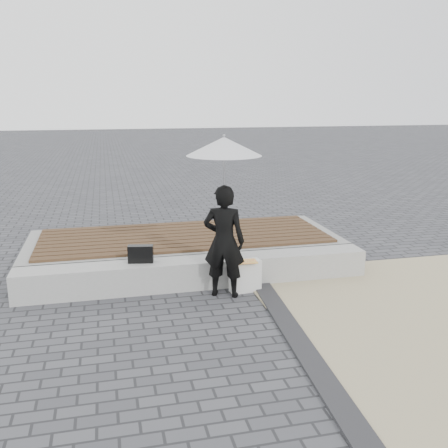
{
  "coord_description": "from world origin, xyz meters",
  "views": [
    {
      "loc": [
        -1.21,
        -5.15,
        2.62
      ],
      "look_at": [
        0.28,
        1.16,
        1.0
      ],
      "focal_mm": 40.69,
      "sensor_mm": 36.0,
      "label": 1
    }
  ],
  "objects": [
    {
      "name": "parasol",
      "position": [
        0.28,
        1.16,
        2.02
      ],
      "size": [
        0.97,
        0.97,
        1.24
      ],
      "rotation": [
        0.0,
        0.0,
        -0.32
      ],
      "color": "#A3A3A8",
      "rests_on": "ground"
    },
    {
      "name": "timber_platform",
      "position": [
        0.0,
        2.8,
        0.2
      ],
      "size": [
        5.0,
        2.0,
        0.4
      ],
      "primitive_type": "cube",
      "color": "gray",
      "rests_on": "ground"
    },
    {
      "name": "woman",
      "position": [
        0.28,
        1.16,
        0.76
      ],
      "size": [
        0.65,
        0.55,
        1.52
      ],
      "primitive_type": "imported",
      "rotation": [
        0.0,
        0.0,
        2.74
      ],
      "color": "black",
      "rests_on": "ground"
    },
    {
      "name": "ground",
      "position": [
        0.0,
        0.0,
        0.0
      ],
      "size": [
        80.0,
        80.0,
        0.0
      ],
      "primitive_type": "plane",
      "color": "#46464A",
      "rests_on": "ground"
    },
    {
      "name": "magazine",
      "position": [
        0.6,
        1.18,
        0.45
      ],
      "size": [
        0.29,
        0.22,
        0.01
      ],
      "primitive_type": "cube",
      "rotation": [
        0.0,
        0.0,
        -0.05
      ],
      "color": "#ED4432",
      "rests_on": "canvas_tote"
    },
    {
      "name": "edging_band",
      "position": [
        0.75,
        -0.5,
        0.02
      ],
      "size": [
        0.61,
        5.2,
        0.04
      ],
      "primitive_type": "cube",
      "rotation": [
        0.0,
        0.0,
        -0.07
      ],
      "color": "#2A2A2C",
      "rests_on": "ground"
    },
    {
      "name": "canvas_tote",
      "position": [
        0.6,
        1.23,
        0.22
      ],
      "size": [
        0.44,
        0.23,
        0.45
      ],
      "primitive_type": "cube",
      "rotation": [
        0.0,
        0.0,
        0.12
      ],
      "color": "silver",
      "rests_on": "ground"
    },
    {
      "name": "handbag",
      "position": [
        -0.79,
        1.62,
        0.52
      ],
      "size": [
        0.36,
        0.18,
        0.24
      ],
      "primitive_type": "cube",
      "rotation": [
        0.0,
        0.0,
        -0.17
      ],
      "color": "black",
      "rests_on": "seating_ledge"
    },
    {
      "name": "timber_decking",
      "position": [
        0.0,
        2.8,
        0.42
      ],
      "size": [
        4.6,
        1.8,
        0.04
      ],
      "primitive_type": null,
      "color": "#523421",
      "rests_on": "timber_platform"
    },
    {
      "name": "seating_ledge",
      "position": [
        0.0,
        1.6,
        0.2
      ],
      "size": [
        5.0,
        0.45,
        0.4
      ],
      "primitive_type": "cube",
      "color": "#ADADA8",
      "rests_on": "ground"
    }
  ]
}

